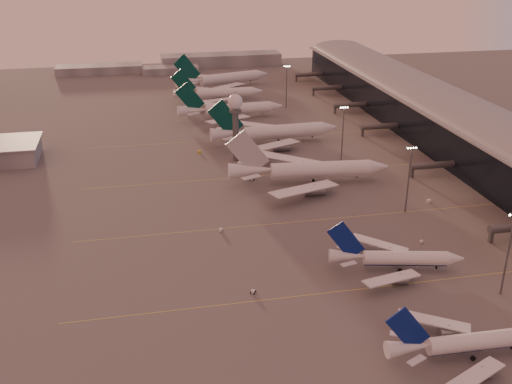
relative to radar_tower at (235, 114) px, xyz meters
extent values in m
plane|color=#5A5757|center=(-5.00, -120.00, -20.95)|extent=(700.00, 700.00, 0.00)
cube|color=gold|center=(25.00, -110.00, -20.94)|extent=(180.00, 0.25, 0.02)
cube|color=gold|center=(25.00, -65.00, -20.94)|extent=(180.00, 0.25, 0.02)
cube|color=gold|center=(25.00, -20.00, -20.94)|extent=(180.00, 0.25, 0.02)
cube|color=gold|center=(25.00, 30.00, -20.94)|extent=(180.00, 0.25, 0.02)
cube|color=black|center=(103.00, -10.00, -11.95)|extent=(36.00, 360.00, 18.00)
cylinder|color=gray|center=(103.00, -10.00, -2.95)|extent=(10.08, 360.00, 10.08)
cube|color=gray|center=(103.00, -10.00, -2.75)|extent=(40.00, 362.00, 0.80)
cube|color=#505257|center=(67.00, -92.00, -18.75)|extent=(1.20, 1.20, 4.40)
cylinder|color=#505257|center=(77.00, -34.00, -16.45)|extent=(22.00, 2.80, 2.80)
cube|color=#505257|center=(67.00, -34.00, -18.75)|extent=(1.20, 1.20, 4.40)
cylinder|color=#505257|center=(77.00, 22.00, -16.45)|extent=(22.00, 2.80, 2.80)
cube|color=#505257|center=(67.00, 22.00, -18.75)|extent=(1.20, 1.20, 4.40)
cylinder|color=#505257|center=(77.00, 64.00, -16.45)|extent=(22.00, 2.80, 2.80)
cube|color=#505257|center=(67.00, 64.00, -18.75)|extent=(1.20, 1.20, 4.40)
cylinder|color=#505257|center=(77.00, 106.00, -16.45)|extent=(22.00, 2.80, 2.80)
cube|color=#505257|center=(67.00, 106.00, -18.75)|extent=(1.20, 1.20, 4.40)
cylinder|color=#505257|center=(77.00, 146.00, -16.45)|extent=(22.00, 2.80, 2.80)
cube|color=#505257|center=(67.00, 146.00, -18.75)|extent=(1.20, 1.20, 4.40)
cylinder|color=#505257|center=(0.00, 0.00, -9.95)|extent=(2.60, 2.60, 22.00)
cylinder|color=#505257|center=(0.00, 0.00, 1.55)|extent=(5.20, 5.20, 1.20)
sphere|color=silver|center=(0.00, 0.00, 5.45)|extent=(6.40, 6.40, 6.40)
cylinder|color=#505257|center=(0.00, 0.00, 9.15)|extent=(0.16, 0.16, 2.00)
cylinder|color=#505257|center=(53.00, -120.00, -8.45)|extent=(0.56, 0.56, 25.00)
sphere|color=#FFEABF|center=(51.50, -120.00, 3.15)|extent=(0.56, 0.56, 0.56)
cylinder|color=#505257|center=(50.00, -65.00, -8.45)|extent=(0.56, 0.56, 25.00)
cube|color=#505257|center=(50.00, -65.00, 3.55)|extent=(3.60, 0.25, 0.25)
sphere|color=#FFEABF|center=(48.50, -65.00, 3.15)|extent=(0.56, 0.56, 0.56)
sphere|color=#FFEABF|center=(49.50, -65.00, 3.15)|extent=(0.56, 0.56, 0.56)
sphere|color=#FFEABF|center=(50.50, -65.00, 3.15)|extent=(0.56, 0.56, 0.56)
sphere|color=#FFEABF|center=(51.50, -65.00, 3.15)|extent=(0.56, 0.56, 0.56)
cylinder|color=#505257|center=(45.00, -10.00, -8.45)|extent=(0.56, 0.56, 25.00)
cube|color=#505257|center=(45.00, -10.00, 3.55)|extent=(3.60, 0.25, 0.25)
sphere|color=#FFEABF|center=(43.50, -10.00, 3.15)|extent=(0.56, 0.56, 0.56)
sphere|color=#FFEABF|center=(44.50, -10.00, 3.15)|extent=(0.56, 0.56, 0.56)
sphere|color=#FFEABF|center=(45.50, -10.00, 3.15)|extent=(0.56, 0.56, 0.56)
sphere|color=#FFEABF|center=(46.50, -10.00, 3.15)|extent=(0.56, 0.56, 0.56)
cylinder|color=#505257|center=(43.00, 80.00, -8.45)|extent=(0.56, 0.56, 25.00)
cube|color=#505257|center=(43.00, 80.00, 3.55)|extent=(3.60, 0.25, 0.25)
sphere|color=#FFEABF|center=(41.50, 80.00, 3.15)|extent=(0.56, 0.56, 0.56)
sphere|color=#FFEABF|center=(42.50, 80.00, 3.15)|extent=(0.56, 0.56, 0.56)
sphere|color=#FFEABF|center=(43.50, 80.00, 3.15)|extent=(0.56, 0.56, 0.56)
sphere|color=#FFEABF|center=(44.50, 80.00, 3.15)|extent=(0.56, 0.56, 0.56)
cube|color=slate|center=(-65.00, 200.00, -17.95)|extent=(60.00, 18.00, 6.00)
cube|color=slate|center=(25.00, 210.00, -16.45)|extent=(90.00, 20.00, 9.00)
cube|color=slate|center=(-15.00, 190.00, -18.45)|extent=(40.00, 15.00, 5.00)
cylinder|color=silver|center=(32.16, -142.51, -17.59)|extent=(24.29, 4.79, 4.12)
cylinder|color=navy|center=(32.16, -142.51, -18.52)|extent=(23.78, 3.63, 2.96)
cone|color=silver|center=(15.00, -142.03, -17.08)|extent=(10.25, 4.40, 4.12)
cube|color=silver|center=(25.94, -152.47, -18.31)|extent=(17.47, 11.41, 1.29)
cylinder|color=gray|center=(28.95, -150.16, -20.19)|extent=(4.75, 2.81, 2.68)
cube|color=gray|center=(28.95, -150.16, -19.03)|extent=(0.33, 0.28, 1.65)
cube|color=silver|center=(26.51, -132.22, -18.31)|extent=(17.21, 12.17, 1.29)
cylinder|color=gray|center=(29.39, -134.69, -20.19)|extent=(4.75, 2.81, 2.68)
cube|color=gray|center=(29.39, -134.69, -19.03)|extent=(0.33, 0.28, 1.65)
cube|color=navy|center=(14.50, -142.02, -11.98)|extent=(11.31, 0.70, 12.27)
cube|color=silver|center=(14.91, -146.71, -16.97)|extent=(4.99, 3.53, 0.27)
cube|color=silver|center=(15.17, -137.35, -16.97)|extent=(4.96, 3.72, 0.27)
cylinder|color=black|center=(41.35, -142.77, -20.41)|extent=(0.54, 0.54, 1.08)
cylinder|color=black|center=(30.28, -140.07, -20.35)|extent=(1.21, 0.57, 1.19)
cylinder|color=black|center=(30.14, -144.84, -20.35)|extent=(1.21, 0.57, 1.19)
cylinder|color=silver|center=(32.57, -102.73, -17.56)|extent=(24.69, 9.43, 4.15)
cylinder|color=navy|center=(32.57, -102.73, -18.50)|extent=(23.96, 8.19, 2.99)
cone|color=silver|center=(46.76, -105.94, -17.56)|extent=(5.52, 5.09, 4.15)
cone|color=silver|center=(15.70, -98.91, -17.05)|extent=(10.89, 6.30, 4.15)
cube|color=silver|center=(24.48, -111.36, -18.29)|extent=(18.09, 8.58, 1.30)
cylinder|color=gray|center=(27.91, -109.67, -20.18)|extent=(5.20, 3.67, 2.70)
cube|color=gray|center=(27.91, -109.67, -19.02)|extent=(0.38, 0.34, 1.66)
cube|color=silver|center=(28.99, -91.45, -18.29)|extent=(16.02, 14.60, 1.30)
cylinder|color=gray|center=(31.36, -94.46, -20.18)|extent=(5.20, 3.67, 2.70)
cube|color=gray|center=(31.36, -94.46, -19.02)|extent=(0.38, 0.34, 1.66)
cube|color=navy|center=(15.21, -98.80, -11.91)|extent=(11.19, 2.89, 12.37)
cube|color=silver|center=(14.70, -103.52, -16.94)|extent=(5.00, 2.80, 0.27)
cube|color=silver|center=(16.78, -94.31, -16.94)|extent=(4.79, 4.33, 0.27)
cylinder|color=black|center=(41.61, -104.77, -20.40)|extent=(0.55, 0.55, 1.09)
cylinder|color=black|center=(31.19, -99.95, -20.35)|extent=(1.29, 0.80, 1.20)
cylinder|color=black|center=(30.13, -104.64, -20.35)|extent=(1.29, 0.80, 1.20)
cylinder|color=silver|center=(28.56, -31.99, -16.64)|extent=(40.13, 9.83, 6.21)
cylinder|color=silver|center=(28.56, -31.99, -18.04)|extent=(39.18, 8.03, 4.47)
cone|color=silver|center=(52.16, -34.17, -16.64)|extent=(8.23, 6.89, 6.21)
cone|color=silver|center=(0.48, -29.40, -15.87)|extent=(17.16, 7.71, 6.21)
cube|color=silver|center=(17.39, -47.55, -17.73)|extent=(28.85, 17.11, 1.84)
cylinder|color=gray|center=(22.53, -44.10, -20.25)|extent=(8.03, 4.72, 4.03)
cube|color=gray|center=(22.53, -44.10, -18.82)|extent=(0.32, 0.28, 2.48)
cube|color=silver|center=(20.42, -14.65, -17.73)|extent=(27.46, 21.17, 1.84)
cylinder|color=gray|center=(24.85, -18.98, -20.25)|extent=(8.03, 4.72, 4.03)
cube|color=gray|center=(24.85, -18.98, -18.82)|extent=(0.32, 0.28, 2.48)
cube|color=#AAADB2|center=(-0.35, -29.32, -8.53)|extent=(17.17, 1.93, 18.42)
cube|color=silver|center=(-0.56, -37.02, -15.71)|extent=(8.21, 5.42, 0.25)
cube|color=silver|center=(0.86, -21.71, -15.71)|extent=(8.07, 6.46, 0.25)
cylinder|color=black|center=(43.59, -33.37, -20.45)|extent=(0.50, 0.50, 1.00)
cylinder|color=black|center=(25.57, -29.50, -20.40)|extent=(1.14, 0.60, 1.10)
cylinder|color=black|center=(25.16, -33.89, -20.40)|extent=(1.14, 0.60, 1.10)
cylinder|color=silver|center=(26.62, 20.55, -16.59)|extent=(38.47, 7.69, 6.17)
cylinder|color=silver|center=(26.62, 20.55, -17.98)|extent=(37.63, 5.93, 4.44)
cone|color=silver|center=(49.43, 21.46, -16.59)|extent=(7.64, 6.46, 6.17)
cone|color=silver|center=(-0.51, 19.47, -15.82)|extent=(16.27, 6.80, 6.17)
cube|color=silver|center=(17.84, 4.10, -17.67)|extent=(27.23, 19.56, 1.83)
cylinder|color=gray|center=(22.36, 8.09, -20.20)|extent=(7.56, 4.30, 4.01)
cube|color=gray|center=(22.36, 8.09, -18.75)|extent=(0.33, 0.28, 2.47)
cube|color=silver|center=(16.56, 36.26, -17.67)|extent=(27.81, 17.85, 1.83)
cylinder|color=gray|center=(21.39, 32.64, -20.20)|extent=(7.56, 4.30, 4.01)
cube|color=gray|center=(21.39, 32.64, -18.75)|extent=(0.33, 0.28, 2.47)
cube|color=#05362F|center=(-1.31, 19.44, -8.45)|extent=(16.97, 1.05, 18.26)
cube|color=silver|center=(-0.49, 12.06, -15.66)|extent=(7.84, 5.95, 0.27)
cube|color=silver|center=(-1.07, 26.86, -15.66)|extent=(7.90, 5.52, 0.27)
cylinder|color=black|center=(41.14, 21.13, -20.42)|extent=(0.53, 0.53, 1.06)
cylinder|color=black|center=(23.44, 22.77, -20.36)|extent=(1.19, 0.58, 1.17)
cylinder|color=black|center=(23.63, 18.09, -20.36)|extent=(1.19, 0.58, 1.17)
cylinder|color=silver|center=(12.74, 65.97, -16.90)|extent=(35.78, 7.55, 5.73)
cylinder|color=silver|center=(12.74, 65.97, -18.19)|extent=(34.99, 5.91, 4.13)
cone|color=silver|center=(33.91, 67.06, -16.90)|extent=(7.16, 6.08, 5.73)
cone|color=silver|center=(-12.45, 64.68, -16.18)|extent=(15.18, 6.49, 5.73)
cube|color=silver|center=(4.76, 50.59, -17.90)|extent=(25.20, 18.39, 1.70)
cylinder|color=gray|center=(8.92, 54.35, -20.26)|extent=(7.06, 4.07, 3.73)
cube|color=gray|center=(8.92, 54.35, -18.90)|extent=(0.31, 0.26, 2.29)
cube|color=silver|center=(3.23, 80.45, -17.90)|extent=(25.90, 16.34, 1.70)
cylinder|color=gray|center=(7.75, 77.14, -20.26)|extent=(7.06, 4.07, 3.73)
cube|color=gray|center=(7.75, 77.14, -18.90)|extent=(0.31, 0.26, 2.29)
cube|color=#05362F|center=(-13.19, 64.64, -9.34)|extent=(15.76, 1.15, 16.96)
cube|color=silver|center=(-12.34, 57.79, -16.04)|extent=(7.27, 5.58, 0.25)
cube|color=silver|center=(-13.05, 71.53, -16.04)|extent=(7.34, 5.07, 0.25)
cylinder|color=black|center=(26.22, 66.66, -20.46)|extent=(0.49, 0.49, 0.99)
cylinder|color=black|center=(9.76, 67.99, -20.41)|extent=(1.11, 0.55, 1.09)
cylinder|color=black|center=(9.99, 63.65, -20.41)|extent=(1.11, 0.55, 1.09)
cylinder|color=silver|center=(11.34, 104.75, -17.15)|extent=(33.35, 5.76, 5.37)
cylinder|color=silver|center=(11.34, 104.75, -18.36)|extent=(32.67, 4.25, 3.87)
cone|color=silver|center=(31.21, 104.52, -17.15)|extent=(6.51, 5.45, 5.37)
cone|color=silver|center=(-12.28, 105.03, -16.48)|extent=(14.02, 5.53, 5.37)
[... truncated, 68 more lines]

